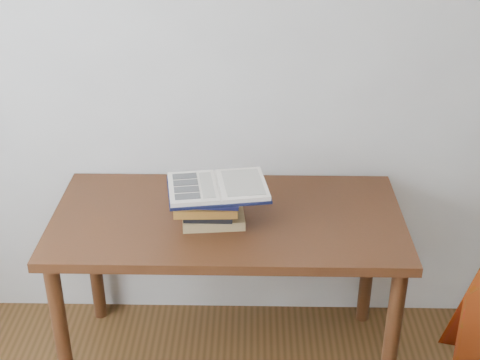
{
  "coord_description": "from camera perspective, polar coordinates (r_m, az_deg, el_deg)",
  "views": [
    {
      "loc": [
        0.18,
        -0.9,
        2.12
      ],
      "look_at": [
        0.13,
        1.25,
        0.98
      ],
      "focal_mm": 50.0,
      "sensor_mm": 36.0,
      "label": 1
    }
  ],
  "objects": [
    {
      "name": "room_shell",
      "position": [
        1.07,
        -12.87,
        -0.44
      ],
      "size": [
        3.54,
        3.54,
        2.62
      ],
      "color": "#A9A69F",
      "rests_on": "ground"
    },
    {
      "name": "book_stack",
      "position": [
        2.58,
        -2.55,
        -2.19
      ],
      "size": [
        0.28,
        0.18,
        0.15
      ],
      "color": "#99764F",
      "rests_on": "desk"
    },
    {
      "name": "open_book",
      "position": [
        2.52,
        -1.91,
        -0.63
      ],
      "size": [
        0.41,
        0.32,
        0.03
      ],
      "rotation": [
        0.0,
        0.0,
        0.16
      ],
      "color": "black",
      "rests_on": "book_stack"
    },
    {
      "name": "desk",
      "position": [
        2.72,
        -1.05,
        -4.79
      ],
      "size": [
        1.4,
        0.7,
        0.75
      ],
      "color": "#422010",
      "rests_on": "ground"
    }
  ]
}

